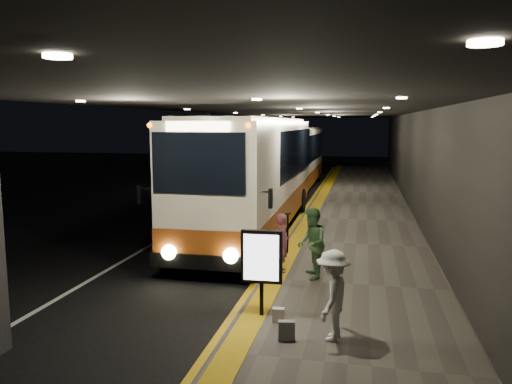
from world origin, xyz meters
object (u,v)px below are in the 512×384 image
(coach_second, at_px, (296,160))
(bag_plain, at_px, (278,315))
(bag_polka, at_px, (287,331))
(passenger_boarding, at_px, (282,243))
(info_sign, at_px, (262,259))
(passenger_waiting_white, at_px, (333,295))
(passenger_waiting_green, at_px, (312,243))
(coach_main, at_px, (255,179))
(stanchion_post, at_px, (288,233))

(coach_second, distance_m, bag_plain, 21.27)
(coach_second, distance_m, bag_polka, 22.04)
(passenger_boarding, xyz_separation_m, info_sign, (0.07, -3.01, 0.41))
(passenger_boarding, relative_size, passenger_waiting_white, 0.94)
(coach_second, relative_size, passenger_boarding, 7.46)
(passenger_boarding, relative_size, bag_plain, 5.33)
(passenger_boarding, relative_size, passenger_waiting_green, 0.86)
(passenger_waiting_white, bearing_deg, bag_polka, -65.04)
(passenger_waiting_green, xyz_separation_m, bag_polka, (-0.06, -3.65, -0.70))
(coach_main, relative_size, coach_second, 1.14)
(bag_polka, bearing_deg, stanchion_post, 98.37)
(bag_polka, xyz_separation_m, bag_plain, (-0.27, 0.75, -0.03))
(passenger_boarding, distance_m, stanchion_post, 1.87)
(coach_second, bearing_deg, passenger_waiting_green, -81.66)
(coach_main, height_order, stanchion_post, coach_main)
(passenger_waiting_white, bearing_deg, stanchion_post, -154.38)
(bag_plain, bearing_deg, passenger_boarding, 97.89)
(passenger_waiting_white, bearing_deg, info_sign, -109.72)
(bag_plain, height_order, info_sign, info_sign)
(passenger_waiting_white, relative_size, bag_polka, 4.60)
(coach_second, relative_size, stanchion_post, 9.55)
(coach_second, height_order, passenger_boarding, coach_second)
(bag_polka, bearing_deg, passenger_waiting_green, 89.07)
(bag_polka, bearing_deg, bag_plain, 110.13)
(coach_main, relative_size, passenger_waiting_white, 7.99)
(coach_second, bearing_deg, passenger_boarding, -83.96)
(coach_main, height_order, bag_polka, coach_main)
(passenger_waiting_white, height_order, bag_polka, passenger_waiting_white)
(bag_plain, height_order, stanchion_post, stanchion_post)
(passenger_boarding, distance_m, passenger_waiting_white, 4.10)
(bag_polka, bearing_deg, coach_main, 105.59)
(passenger_waiting_green, bearing_deg, coach_main, -167.44)
(bag_plain, bearing_deg, bag_polka, -69.87)
(coach_main, height_order, passenger_boarding, coach_main)
(passenger_waiting_green, height_order, bag_polka, passenger_waiting_green)
(coach_main, bearing_deg, coach_second, 89.97)
(coach_main, xyz_separation_m, passenger_boarding, (1.87, -5.29, -1.01))
(coach_second, bearing_deg, passenger_waiting_white, -81.18)
(bag_plain, relative_size, info_sign, 0.16)
(passenger_waiting_green, height_order, stanchion_post, passenger_waiting_green)
(coach_second, bearing_deg, bag_plain, -83.75)
(coach_main, xyz_separation_m, stanchion_post, (1.74, -3.43, -1.18))
(coach_second, height_order, passenger_waiting_white, coach_second)
(coach_main, height_order, info_sign, coach_main)
(passenger_boarding, bearing_deg, coach_main, 6.27)
(coach_main, xyz_separation_m, passenger_waiting_green, (2.66, -5.67, -0.89))
(coach_main, height_order, bag_plain, coach_main)
(bag_polka, relative_size, info_sign, 0.20)
(passenger_waiting_green, relative_size, info_sign, 1.02)
(passenger_waiting_green, bearing_deg, stanchion_post, -170.13)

